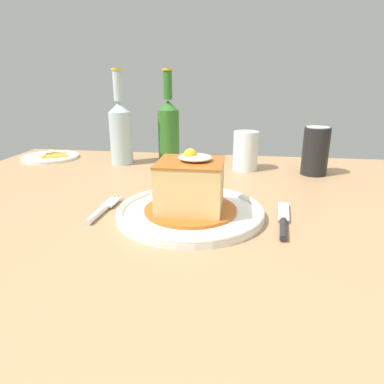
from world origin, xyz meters
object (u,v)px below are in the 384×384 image
at_px(beer_bottle_green, 169,127).
at_px(side_plate_fries, 51,157).
at_px(beer_bottle_clear, 121,130).
at_px(soda_can, 315,151).
at_px(main_plate, 190,211).
at_px(fork, 102,210).
at_px(knife, 283,224).
at_px(drinking_glass, 245,153).

bearing_deg(beer_bottle_green, side_plate_fries, -173.81).
bearing_deg(beer_bottle_clear, beer_bottle_green, 29.73).
bearing_deg(beer_bottle_clear, side_plate_fries, 172.75).
bearing_deg(beer_bottle_green, beer_bottle_clear, -150.27).
distance_m(soda_can, beer_bottle_green, 0.43).
bearing_deg(main_plate, beer_bottle_clear, 124.80).
distance_m(main_plate, soda_can, 0.43).
bearing_deg(fork, soda_can, 37.59).
relative_size(main_plate, beer_bottle_green, 1.01).
distance_m(soda_can, beer_bottle_clear, 0.54).
bearing_deg(fork, side_plate_fries, 129.20).
xyz_separation_m(knife, drinking_glass, (-0.07, 0.38, 0.04)).
xyz_separation_m(fork, soda_can, (0.44, 0.34, 0.06)).
bearing_deg(fork, drinking_glass, 53.90).
relative_size(beer_bottle_green, drinking_glass, 2.53).
bearing_deg(main_plate, knife, -8.58).
bearing_deg(knife, fork, 177.48).
bearing_deg(knife, main_plate, 171.42).
bearing_deg(fork, beer_bottle_clear, 103.45).
xyz_separation_m(fork, side_plate_fries, (-0.34, 0.41, -0.00)).
bearing_deg(beer_bottle_clear, knife, -43.15).
distance_m(main_plate, fork, 0.17).
bearing_deg(knife, drinking_glass, 99.89).
distance_m(fork, side_plate_fries, 0.53).
xyz_separation_m(soda_can, beer_bottle_green, (-0.41, 0.11, 0.04)).
height_order(knife, beer_bottle_green, beer_bottle_green).
bearing_deg(side_plate_fries, fork, -50.80).
xyz_separation_m(fork, drinking_glass, (0.27, 0.36, 0.04)).
relative_size(main_plate, fork, 1.90).
xyz_separation_m(fork, beer_bottle_green, (0.03, 0.45, 0.09)).
bearing_deg(main_plate, beer_bottle_green, 106.71).
xyz_separation_m(beer_bottle_clear, beer_bottle_green, (0.12, 0.07, 0.00)).
xyz_separation_m(main_plate, fork, (-0.17, -0.01, -0.00)).
bearing_deg(knife, side_plate_fries, 147.39).
relative_size(fork, side_plate_fries, 0.83).
height_order(beer_bottle_clear, side_plate_fries, beer_bottle_clear).
height_order(main_plate, soda_can, soda_can).
xyz_separation_m(soda_can, drinking_glass, (-0.18, 0.02, -0.02)).
height_order(soda_can, beer_bottle_green, beer_bottle_green).
height_order(main_plate, fork, main_plate).
xyz_separation_m(beer_bottle_clear, side_plate_fries, (-0.25, 0.03, -0.09)).
height_order(knife, soda_can, soda_can).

